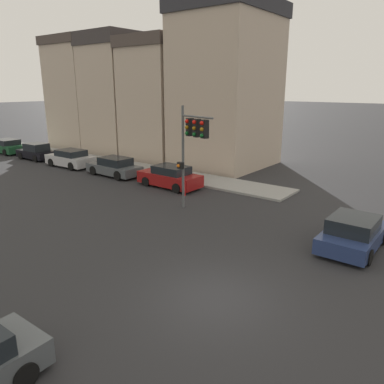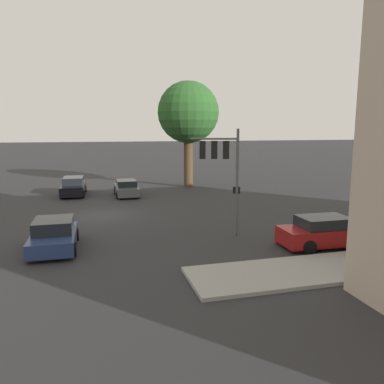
{
  "view_description": "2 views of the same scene",
  "coord_description": "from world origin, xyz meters",
  "px_view_note": "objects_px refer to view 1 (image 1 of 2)",
  "views": [
    {
      "loc": [
        -8.76,
        -5.78,
        6.47
      ],
      "look_at": [
        2.98,
        3.21,
        2.26
      ],
      "focal_mm": 35.0,
      "sensor_mm": 36.0,
      "label": 1
    },
    {
      "loc": [
        24.21,
        -0.49,
        5.45
      ],
      "look_at": [
        2.24,
        5.36,
        1.64
      ],
      "focal_mm": 35.0,
      "sensor_mm": 36.0,
      "label": 2
    }
  ],
  "objects_px": {
    "traffic_signal": "(192,137)",
    "parked_car_4": "(7,146)",
    "parked_car_2": "(70,159)",
    "parked_car_0": "(170,177)",
    "fire_hydrant": "(184,188)",
    "crossing_car_0": "(353,233)",
    "parked_car_3": "(36,152)",
    "parked_car_1": "(114,167)"
  },
  "relations": [
    {
      "from": "traffic_signal",
      "to": "parked_car_1",
      "type": "xyz_separation_m",
      "value": [
        3.01,
        9.59,
        -3.29
      ]
    },
    {
      "from": "traffic_signal",
      "to": "crossing_car_0",
      "type": "relative_size",
      "value": 1.4
    },
    {
      "from": "traffic_signal",
      "to": "parked_car_2",
      "type": "bearing_deg",
      "value": -87.09
    },
    {
      "from": "parked_car_2",
      "to": "fire_hydrant",
      "type": "height_order",
      "value": "parked_car_2"
    },
    {
      "from": "parked_car_0",
      "to": "fire_hydrant",
      "type": "relative_size",
      "value": 4.8
    },
    {
      "from": "traffic_signal",
      "to": "fire_hydrant",
      "type": "distance_m",
      "value": 4.58
    },
    {
      "from": "traffic_signal",
      "to": "crossing_car_0",
      "type": "height_order",
      "value": "traffic_signal"
    },
    {
      "from": "parked_car_3",
      "to": "parked_car_4",
      "type": "xyz_separation_m",
      "value": [
        0.04,
        5.46,
        -0.02
      ]
    },
    {
      "from": "traffic_signal",
      "to": "parked_car_0",
      "type": "height_order",
      "value": "traffic_signal"
    },
    {
      "from": "parked_car_1",
      "to": "parked_car_2",
      "type": "xyz_separation_m",
      "value": [
        -0.03,
        5.38,
        0.02
      ]
    },
    {
      "from": "parked_car_1",
      "to": "fire_hydrant",
      "type": "relative_size",
      "value": 4.82
    },
    {
      "from": "parked_car_0",
      "to": "parked_car_1",
      "type": "relative_size",
      "value": 1.0
    },
    {
      "from": "parked_car_1",
      "to": "parked_car_0",
      "type": "bearing_deg",
      "value": -179.04
    },
    {
      "from": "parked_car_0",
      "to": "parked_car_3",
      "type": "height_order",
      "value": "parked_car_3"
    },
    {
      "from": "parked_car_0",
      "to": "parked_car_4",
      "type": "xyz_separation_m",
      "value": [
        0.02,
        21.48,
        -0.03
      ]
    },
    {
      "from": "parked_car_0",
      "to": "fire_hydrant",
      "type": "height_order",
      "value": "parked_car_0"
    },
    {
      "from": "parked_car_3",
      "to": "parked_car_2",
      "type": "bearing_deg",
      "value": 178.18
    },
    {
      "from": "traffic_signal",
      "to": "parked_car_2",
      "type": "relative_size",
      "value": 1.26
    },
    {
      "from": "parked_car_0",
      "to": "parked_car_2",
      "type": "distance_m",
      "value": 10.79
    },
    {
      "from": "parked_car_1",
      "to": "parked_car_3",
      "type": "relative_size",
      "value": 1.15
    },
    {
      "from": "parked_car_1",
      "to": "parked_car_3",
      "type": "xyz_separation_m",
      "value": [
        0.01,
        10.61,
        0.02
      ]
    },
    {
      "from": "parked_car_2",
      "to": "parked_car_1",
      "type": "bearing_deg",
      "value": 179.09
    },
    {
      "from": "parked_car_4",
      "to": "fire_hydrant",
      "type": "distance_m",
      "value": 23.49
    },
    {
      "from": "traffic_signal",
      "to": "parked_car_0",
      "type": "xyz_separation_m",
      "value": [
        3.04,
        4.17,
        -3.26
      ]
    },
    {
      "from": "traffic_signal",
      "to": "parked_car_1",
      "type": "bearing_deg",
      "value": -93.28
    },
    {
      "from": "traffic_signal",
      "to": "parked_car_4",
      "type": "distance_m",
      "value": 26.04
    },
    {
      "from": "parked_car_0",
      "to": "parked_car_2",
      "type": "xyz_separation_m",
      "value": [
        -0.07,
        10.79,
        -0.01
      ]
    },
    {
      "from": "parked_car_2",
      "to": "parked_car_4",
      "type": "height_order",
      "value": "parked_car_2"
    },
    {
      "from": "traffic_signal",
      "to": "fire_hydrant",
      "type": "relative_size",
      "value": 5.97
    },
    {
      "from": "parked_car_1",
      "to": "parked_car_3",
      "type": "height_order",
      "value": "parked_car_3"
    },
    {
      "from": "parked_car_0",
      "to": "parked_car_4",
      "type": "bearing_deg",
      "value": 1.28
    },
    {
      "from": "parked_car_1",
      "to": "parked_car_4",
      "type": "height_order",
      "value": "parked_car_1"
    },
    {
      "from": "crossing_car_0",
      "to": "parked_car_3",
      "type": "xyz_separation_m",
      "value": [
        2.81,
        28.33,
        0.03
      ]
    },
    {
      "from": "parked_car_4",
      "to": "parked_car_0",
      "type": "bearing_deg",
      "value": 179.36
    },
    {
      "from": "crossing_car_0",
      "to": "parked_car_4",
      "type": "distance_m",
      "value": 33.91
    },
    {
      "from": "parked_car_0",
      "to": "crossing_car_0",
      "type": "bearing_deg",
      "value": 168.41
    },
    {
      "from": "traffic_signal",
      "to": "parked_car_3",
      "type": "height_order",
      "value": "traffic_signal"
    },
    {
      "from": "parked_car_0",
      "to": "fire_hydrant",
      "type": "bearing_deg",
      "value": 154.76
    },
    {
      "from": "parked_car_2",
      "to": "parked_car_0",
      "type": "bearing_deg",
      "value": 179.09
    },
    {
      "from": "traffic_signal",
      "to": "parked_car_4",
      "type": "xyz_separation_m",
      "value": [
        3.07,
        25.65,
        -3.29
      ]
    },
    {
      "from": "crossing_car_0",
      "to": "parked_car_1",
      "type": "distance_m",
      "value": 17.94
    },
    {
      "from": "parked_car_2",
      "to": "parked_car_3",
      "type": "bearing_deg",
      "value": -1.8
    }
  ]
}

